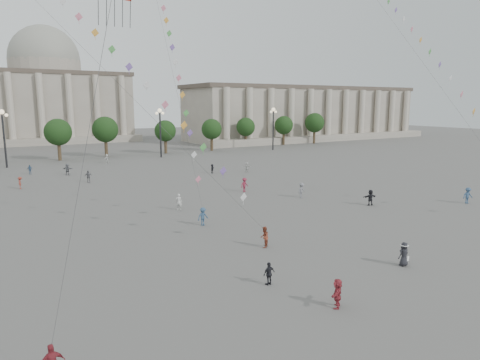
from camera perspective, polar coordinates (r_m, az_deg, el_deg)
ground at (r=28.78m, az=11.15°, el=-14.10°), size 360.00×360.00×0.00m
hall_east at (r=146.43m, az=8.76°, el=8.79°), size 84.00×26.22×17.20m
hall_central at (r=149.66m, az=-24.25°, el=10.28°), size 48.30×34.30×35.50m
tree_row at (r=99.17m, az=-20.39°, el=5.90°), size 137.12×5.12×8.00m
lamp_post_mid_west at (r=89.51m, az=-29.04°, el=6.12°), size 2.00×0.90×10.65m
lamp_post_mid_east at (r=95.28m, az=-10.61°, el=7.39°), size 2.00×0.90×10.65m
lamp_post_far_east at (r=109.29m, az=4.46°, el=7.87°), size 2.00×0.90×10.65m
person_crowd_0 at (r=79.90m, az=-26.23°, el=1.26°), size 0.92×0.40×1.56m
person_crowd_3 at (r=52.04m, az=16.99°, el=-2.25°), size 1.80×0.84×1.86m
person_crowd_4 at (r=88.89m, az=-17.33°, el=2.74°), size 1.51×1.63×1.82m
person_crowd_6 at (r=54.38m, az=8.21°, el=-1.36°), size 1.38×1.04×1.90m
person_crowd_7 at (r=73.86m, az=0.93°, el=1.72°), size 1.64×0.80×1.70m
person_crowd_8 at (r=57.35m, az=0.61°, el=-0.64°), size 1.35×0.92×1.92m
person_crowd_9 at (r=72.85m, az=-3.72°, el=1.53°), size 1.27×1.42×1.57m
person_crowd_12 at (r=76.33m, az=-22.02°, el=1.33°), size 1.72×1.61×1.93m
person_crowd_13 at (r=48.11m, az=-8.16°, el=-2.90°), size 0.81×0.73×1.85m
person_crowd_14 at (r=57.46m, az=28.10°, el=-1.83°), size 1.40×1.05×1.93m
person_crowd_16 at (r=68.12m, az=-19.58°, el=0.46°), size 1.09×0.49×1.83m
person_crowd_17 at (r=66.77m, az=-27.24°, el=-0.33°), size 0.70×1.14×1.70m
tourist_2 at (r=26.29m, az=12.86°, el=-14.50°), size 1.59×1.44×1.76m
tourist_4 at (r=28.67m, az=3.90°, el=-12.34°), size 0.94×0.47×1.55m
kite_flyer_0 at (r=35.57m, az=3.26°, el=-7.61°), size 1.08×1.08×1.76m
kite_flyer_1 at (r=41.83m, az=-4.96°, el=-4.87°), size 1.24×0.80×1.80m
hat_person at (r=33.85m, az=21.02°, el=-9.16°), size 0.88×0.60×1.78m
dragon_kite at (r=23.92m, az=-16.49°, el=21.63°), size 3.43×2.78×17.12m
kite_train_east at (r=70.28m, az=20.53°, el=19.40°), size 16.50×44.48×63.30m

